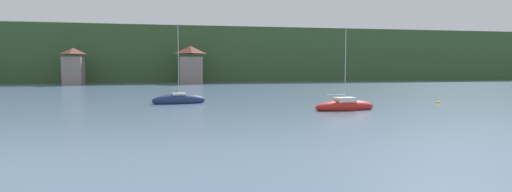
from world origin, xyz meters
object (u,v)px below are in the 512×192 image
object	(u,v)px
shore_building_westcentral	(74,67)
mooring_buoy_near	(439,103)
shore_building_central	(190,65)
sailboat_mid_5	(345,106)
sailboat_far_2	(179,100)

from	to	relation	value
shore_building_westcentral	mooring_buoy_near	bearing A→B (deg)	-49.57
shore_building_central	sailboat_mid_5	bearing A→B (deg)	-80.55
shore_building_central	mooring_buoy_near	size ratio (longest dim) A/B	17.21
shore_building_westcentral	sailboat_mid_5	size ratio (longest dim) A/B	1.01
shore_building_central	mooring_buoy_near	world-z (taller)	shore_building_central
sailboat_mid_5	mooring_buoy_near	size ratio (longest dim) A/B	15.79
sailboat_mid_5	mooring_buoy_near	xyz separation A→B (m)	(11.91, 3.90, -0.32)
shore_building_central	shore_building_westcentral	bearing A→B (deg)	-179.76
sailboat_far_2	mooring_buoy_near	size ratio (longest dim) A/B	18.42
shore_building_central	sailboat_far_2	bearing A→B (deg)	-95.40
sailboat_far_2	shore_building_central	bearing A→B (deg)	77.01
sailboat_mid_5	mooring_buoy_near	distance (m)	12.54
shore_building_westcentral	sailboat_far_2	world-z (taller)	sailboat_far_2
sailboat_mid_5	shore_building_central	bearing A→B (deg)	94.00
shore_building_central	sailboat_far_2	distance (m)	46.25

